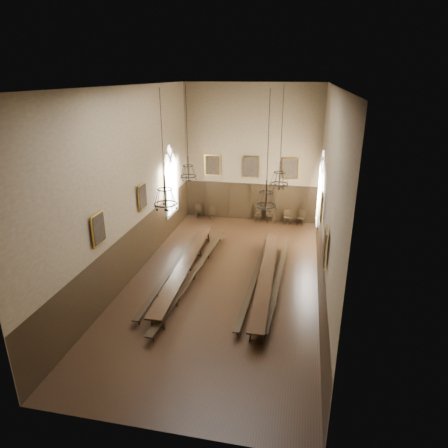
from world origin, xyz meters
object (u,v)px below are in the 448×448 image
(bench_right_inner, at_px, (255,279))
(bench_right_outer, at_px, (278,280))
(table_right, at_px, (266,280))
(chair_5, at_px, (270,218))
(table_left, at_px, (186,269))
(bench_left_inner, at_px, (194,274))
(chair_1, at_px, (213,215))
(chandelier_back_left, at_px, (188,170))
(bench_left_outer, at_px, (172,271))
(chandelier_front_left, at_px, (165,197))
(chair_0, at_px, (199,214))
(chair_7, at_px, (301,221))
(chandelier_front_right, at_px, (266,198))
(chair_6, at_px, (287,220))
(chandelier_back_right, at_px, (279,178))
(chair_4, at_px, (258,217))

(bench_right_inner, height_order, bench_right_outer, bench_right_inner)
(table_right, distance_m, chair_5, 8.78)
(table_left, bearing_deg, bench_left_inner, -29.57)
(chair_1, bearing_deg, chandelier_back_left, -104.63)
(bench_left_outer, xyz_separation_m, chandelier_front_left, (0.71, -2.33, 4.59))
(bench_left_inner, height_order, chair_0, chair_0)
(bench_right_inner, distance_m, chair_7, 8.76)
(table_left, xyz_separation_m, table_right, (4.01, -0.27, -0.02))
(bench_left_outer, xyz_separation_m, chandelier_front_right, (4.72, -2.21, 4.76))
(bench_left_inner, distance_m, chair_6, 9.66)
(bench_left_inner, xyz_separation_m, chair_5, (2.87, 8.77, 0.00))
(bench_right_outer, bearing_deg, chair_0, 126.08)
(bench_left_inner, distance_m, chandelier_back_left, 5.29)
(bench_left_outer, relative_size, bench_left_inner, 0.85)
(chair_5, bearing_deg, table_right, -105.17)
(chair_7, xyz_separation_m, chandelier_back_right, (-1.17, -6.23, 4.38))
(chair_7, bearing_deg, bench_left_inner, -103.01)
(bench_right_outer, bearing_deg, chair_7, 84.17)
(table_left, height_order, chandelier_front_left, chandelier_front_left)
(chair_0, relative_size, chair_6, 0.98)
(bench_left_inner, height_order, chandelier_back_right, chandelier_back_right)
(chair_7, bearing_deg, chair_4, -165.72)
(chair_1, height_order, chandelier_front_right, chandelier_front_right)
(bench_left_outer, xyz_separation_m, chair_7, (6.09, 8.59, 0.04))
(table_left, bearing_deg, bench_right_outer, 0.18)
(bench_left_inner, height_order, chair_5, chair_5)
(chandelier_front_left, bearing_deg, bench_right_inner, 34.86)
(chandelier_front_left, bearing_deg, table_left, 90.60)
(bench_left_outer, height_order, chair_6, chair_6)
(chandelier_back_right, bearing_deg, table_left, -152.34)
(chair_1, relative_size, chair_7, 0.86)
(chandelier_front_right, bearing_deg, chair_6, 87.52)
(chandelier_back_left, height_order, chandelier_back_right, same)
(chair_5, bearing_deg, chair_0, 160.71)
(bench_left_inner, bearing_deg, chandelier_front_left, -102.19)
(chair_5, bearing_deg, bench_right_outer, -101.42)
(chair_4, bearing_deg, chair_5, -5.01)
(bench_left_inner, bearing_deg, chandelier_back_right, 33.78)
(table_right, relative_size, bench_right_inner, 1.05)
(chair_4, bearing_deg, chandelier_back_left, -115.26)
(bench_right_inner, relative_size, bench_right_outer, 1.00)
(chandelier_back_right, relative_size, chandelier_front_left, 1.04)
(chair_6, height_order, chandelier_front_left, chandelier_front_left)
(table_right, xyz_separation_m, bench_right_inner, (-0.57, 0.19, -0.11))
(chandelier_back_left, bearing_deg, bench_right_inner, -31.47)
(chair_0, distance_m, chair_7, 7.03)
(chandelier_back_right, bearing_deg, chair_6, 87.50)
(chair_0, relative_size, chair_5, 0.91)
(bench_right_inner, distance_m, chandelier_front_right, 5.30)
(chair_7, bearing_deg, chair_5, -164.56)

